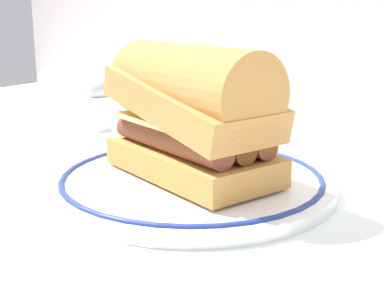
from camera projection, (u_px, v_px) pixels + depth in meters
ground_plane at (209, 195)px, 0.51m from camera, size 1.50×1.50×0.00m
plate at (192, 181)px, 0.52m from camera, size 0.28×0.28×0.01m
sausage_sandwich at (192, 111)px, 0.51m from camera, size 0.20×0.14×0.12m
salt_shaker at (99, 105)px, 0.77m from camera, size 0.03×0.03×0.07m
butter_knife at (216, 137)px, 0.71m from camera, size 0.13×0.12×0.01m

